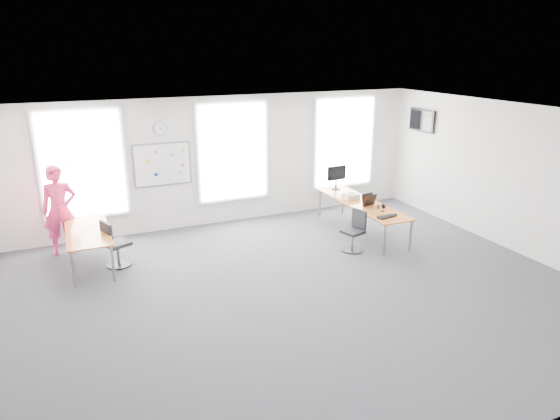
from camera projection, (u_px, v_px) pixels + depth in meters
name	position (u px, v px, depth m)	size (l,w,h in m)	color
floor	(292.00, 292.00, 8.63)	(10.00, 10.00, 0.00)	#28282D
ceiling	(294.00, 118.00, 7.69)	(10.00, 10.00, 0.00)	white
wall_back	(220.00, 161.00, 11.64)	(10.00, 10.00, 0.00)	white
wall_front	(473.00, 331.00, 4.68)	(10.00, 10.00, 0.00)	white
wall_right	(517.00, 179.00, 10.07)	(10.00, 10.00, 0.00)	white
window_left	(83.00, 165.00, 10.41)	(1.60, 0.06, 2.20)	silver
window_mid	(233.00, 152.00, 11.67)	(1.60, 0.06, 2.20)	silver
window_right	(344.00, 142.00, 12.81)	(1.60, 0.06, 2.20)	silver
desk_right	(362.00, 205.00, 11.25)	(0.76, 2.87, 0.70)	#C4642D
desk_left	(88.00, 233.00, 9.52)	(0.79, 1.96, 0.72)	#C4642D
chair_right	(354.00, 233.00, 10.32)	(0.48, 0.48, 0.86)	black
chair_left	(115.00, 246.00, 9.54)	(0.55, 0.55, 0.93)	black
person	(60.00, 210.00, 10.02)	(0.67, 0.44, 1.84)	#DC2A62
whiteboard	(163.00, 165.00, 11.09)	(1.20, 0.03, 0.90)	white
wall_clock	(160.00, 129.00, 10.84)	(0.30, 0.30, 0.04)	gray
tv	(422.00, 120.00, 12.41)	(0.06, 0.90, 0.55)	black
keyboard	(387.00, 217.00, 10.28)	(0.45, 0.16, 0.02)	black
mouse	(396.00, 214.00, 10.38)	(0.08, 0.12, 0.05)	black
lens_cap	(383.00, 211.00, 10.64)	(0.07, 0.07, 0.01)	black
headphones	(381.00, 207.00, 10.80)	(0.17, 0.09, 0.10)	black
laptop_sleeve	(369.00, 200.00, 10.99)	(0.34, 0.23, 0.27)	black
paper_stack	(351.00, 197.00, 11.49)	(0.34, 0.26, 0.12)	beige
monitor	(337.00, 175.00, 12.19)	(0.53, 0.22, 0.59)	black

